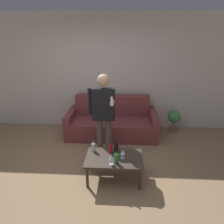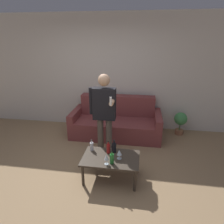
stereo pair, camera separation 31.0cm
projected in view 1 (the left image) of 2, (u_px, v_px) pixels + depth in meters
name	position (u px, v px, depth m)	size (l,w,h in m)	color
ground_plane	(84.00, 181.00, 3.21)	(16.00, 16.00, 0.00)	#997A56
wall_back	(98.00, 73.00, 4.78)	(8.00, 0.06, 2.70)	silver
couch	(112.00, 122.00, 4.68)	(2.03, 0.91, 0.87)	brown
coffee_table	(114.00, 160.00, 3.15)	(0.89, 0.57, 0.39)	#3D3328
bottle_orange	(116.00, 158.00, 2.96)	(0.06, 0.06, 0.22)	#23752D
bottle_green	(111.00, 148.00, 3.22)	(0.06, 0.06, 0.21)	#B21E1E
bottle_dark	(116.00, 147.00, 3.25)	(0.07, 0.07, 0.22)	black
bottle_yellow	(94.00, 147.00, 3.28)	(0.06, 0.06, 0.19)	silver
wine_glass_near	(111.00, 157.00, 2.92)	(0.07, 0.07, 0.17)	silver
wine_glass_far	(123.00, 152.00, 3.08)	(0.08, 0.08, 0.15)	silver
person_standing_front	(103.00, 110.00, 3.57)	(0.48, 0.41, 1.58)	brown
potted_plant	(174.00, 118.00, 4.78)	(0.30, 0.30, 0.54)	#936042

